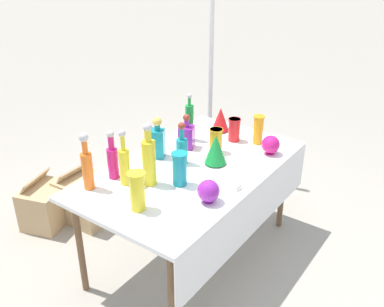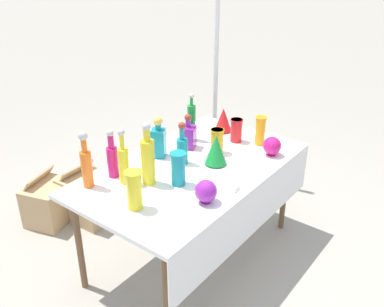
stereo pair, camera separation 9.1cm
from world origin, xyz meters
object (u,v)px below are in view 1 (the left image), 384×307
at_px(slender_vase_1, 258,129).
at_px(fluted_vase_1, 220,119).
at_px(cardboard_box_behind_right, 46,205).
at_px(slender_vase_0, 234,129).
at_px(round_bowl_0, 209,191).
at_px(square_decanter_1, 158,140).
at_px(tall_bottle_5, 113,159).
at_px(slender_vase_4, 216,140).
at_px(tall_bottle_1, 189,121).
at_px(tall_bottle_0, 124,163).
at_px(square_decanter_0, 187,135).
at_px(tall_bottle_4, 182,148).
at_px(canopy_pole, 211,75).
at_px(tall_bottle_2, 149,159).
at_px(slender_vase_2, 137,190).
at_px(round_bowl_1, 271,145).
at_px(tall_bottle_3, 87,165).
at_px(fluted_vase_0, 216,149).
at_px(slender_vase_3, 180,168).
at_px(cardboard_box_behind_left, 87,199).

distance_m(slender_vase_1, fluted_vase_1, 0.36).
bearing_deg(cardboard_box_behind_right, slender_vase_0, -53.44).
bearing_deg(round_bowl_0, square_decanter_1, 65.43).
height_order(tall_bottle_5, cardboard_box_behind_right, tall_bottle_5).
bearing_deg(slender_vase_4, tall_bottle_5, 154.26).
distance_m(tall_bottle_1, cardboard_box_behind_right, 1.41).
bearing_deg(tall_bottle_0, square_decanter_0, -0.13).
distance_m(tall_bottle_4, canopy_pole, 1.30).
distance_m(tall_bottle_0, cardboard_box_behind_right, 1.25).
height_order(tall_bottle_2, slender_vase_0, tall_bottle_2).
bearing_deg(canopy_pole, slender_vase_0, -134.82).
distance_m(slender_vase_2, round_bowl_1, 1.13).
relative_size(tall_bottle_3, square_decanter_1, 1.24).
bearing_deg(square_decanter_0, canopy_pole, 23.69).
bearing_deg(square_decanter_1, round_bowl_0, -114.57).
xyz_separation_m(slender_vase_0, fluted_vase_0, (-0.41, -0.09, 0.01)).
bearing_deg(tall_bottle_1, square_decanter_1, 178.92).
xyz_separation_m(tall_bottle_3, slender_vase_0, (1.14, -0.37, -0.07)).
bearing_deg(fluted_vase_0, fluted_vase_1, 28.93).
xyz_separation_m(fluted_vase_1, round_bowl_1, (-0.14, -0.52, -0.03)).
xyz_separation_m(slender_vase_3, cardboard_box_behind_right, (-0.14, 1.30, -0.70)).
distance_m(tall_bottle_2, slender_vase_0, 0.89).
xyz_separation_m(tall_bottle_4, slender_vase_4, (0.28, -0.10, -0.02)).
distance_m(tall_bottle_2, tall_bottle_4, 0.35).
relative_size(slender_vase_0, canopy_pole, 0.07).
bearing_deg(slender_vase_0, slender_vase_2, -178.25).
xyz_separation_m(tall_bottle_3, square_decanter_0, (0.83, -0.15, -0.06)).
bearing_deg(round_bowl_1, fluted_vase_1, 74.42).
height_order(tall_bottle_4, square_decanter_1, tall_bottle_4).
relative_size(fluted_vase_1, round_bowl_1, 1.40).
distance_m(round_bowl_1, cardboard_box_behind_left, 1.63).
bearing_deg(fluted_vase_1, slender_vase_0, -117.91).
relative_size(square_decanter_0, cardboard_box_behind_left, 0.59).
bearing_deg(tall_bottle_1, cardboard_box_behind_left, 123.01).
distance_m(square_decanter_1, round_bowl_0, 0.68).
height_order(tall_bottle_2, round_bowl_1, tall_bottle_2).
height_order(tall_bottle_3, round_bowl_1, tall_bottle_3).
height_order(tall_bottle_5, slender_vase_2, tall_bottle_5).
relative_size(tall_bottle_5, canopy_pole, 0.13).
relative_size(fluted_vase_0, cardboard_box_behind_left, 0.48).
xyz_separation_m(tall_bottle_0, cardboard_box_behind_right, (0.05, 1.01, -0.73)).
relative_size(slender_vase_1, round_bowl_0, 1.57).
bearing_deg(slender_vase_3, fluted_vase_0, -5.00).
xyz_separation_m(tall_bottle_1, slender_vase_1, (0.25, -0.46, -0.03)).
distance_m(tall_bottle_0, cardboard_box_behind_left, 1.12).
bearing_deg(square_decanter_1, round_bowl_1, -51.04).
distance_m(round_bowl_0, cardboard_box_behind_left, 1.51).
bearing_deg(cardboard_box_behind_right, canopy_pole, -21.02).
height_order(cardboard_box_behind_right, canopy_pole, canopy_pole).
distance_m(square_decanter_1, fluted_vase_0, 0.42).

